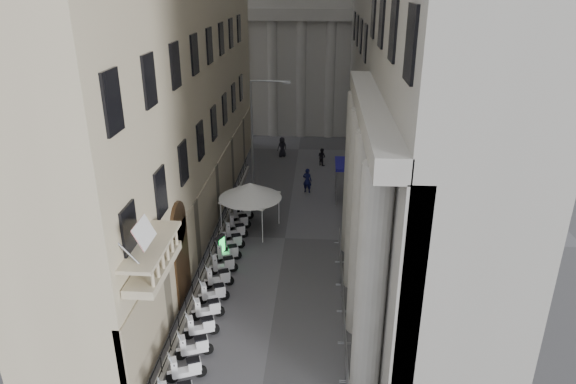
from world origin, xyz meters
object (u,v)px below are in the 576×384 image
at_px(security_tent, 246,188).
at_px(street_lamp, 257,129).
at_px(pedestrian_b, 322,157).
at_px(pedestrian_a, 307,180).
at_px(info_kiosk, 221,248).

height_order(security_tent, street_lamp, street_lamp).
bearing_deg(street_lamp, pedestrian_b, 62.05).
bearing_deg(pedestrian_a, street_lamp, 40.50).
xyz_separation_m(security_tent, info_kiosk, (-0.93, -4.68, -2.03)).
xyz_separation_m(security_tent, street_lamp, (0.22, 5.01, 2.67)).
xyz_separation_m(security_tent, pedestrian_b, (5.10, 13.00, -2.06)).
distance_m(security_tent, pedestrian_a, 7.77).
distance_m(street_lamp, pedestrian_b, 10.49).
bearing_deg(street_lamp, info_kiosk, -93.34).
bearing_deg(info_kiosk, pedestrian_a, 87.78).
distance_m(security_tent, pedestrian_b, 14.11).
height_order(security_tent, pedestrian_b, security_tent).
distance_m(security_tent, info_kiosk, 5.19).
relative_size(street_lamp, pedestrian_a, 4.56).
bearing_deg(security_tent, info_kiosk, -101.29).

